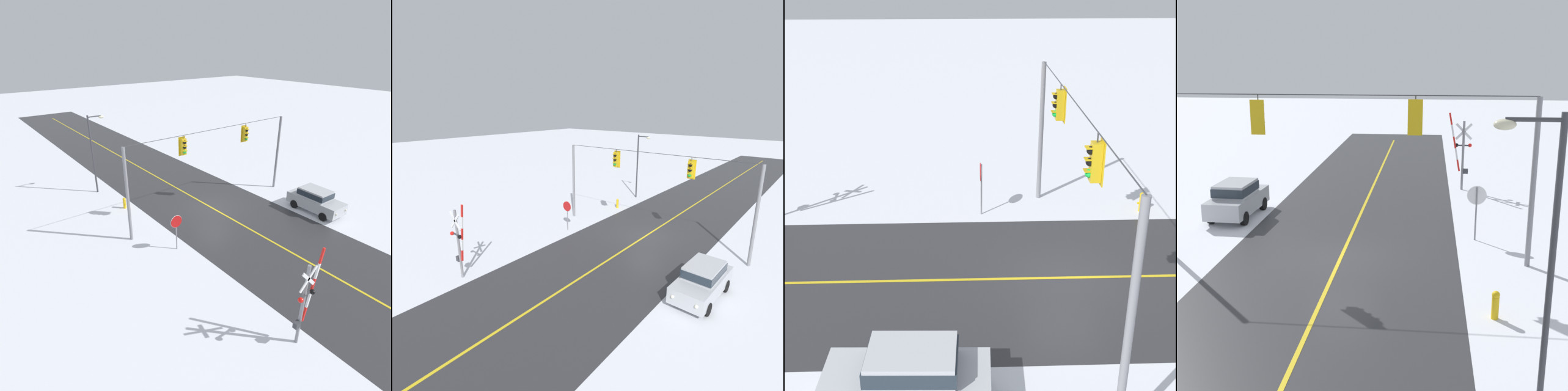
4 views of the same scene
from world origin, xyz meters
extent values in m
plane|color=white|center=(0.00, 0.00, 0.00)|extent=(160.00, 160.00, 0.00)
cube|color=#303033|center=(0.00, 6.00, 0.00)|extent=(9.00, 80.00, 0.01)
cube|color=gold|center=(0.00, 6.00, 0.01)|extent=(0.14, 72.00, 0.01)
cylinder|color=gray|center=(-7.00, 0.00, 3.10)|extent=(0.20, 0.20, 6.20)
cylinder|color=gray|center=(7.00, 0.00, 3.10)|extent=(0.20, 0.20, 6.20)
cylinder|color=#38383D|center=(0.00, 0.00, 6.20)|extent=(14.00, 0.04, 0.04)
cylinder|color=#38383D|center=(-2.76, 0.00, 6.10)|extent=(0.04, 0.04, 0.21)
cube|color=gold|center=(-2.76, 0.00, 5.45)|extent=(0.34, 0.28, 1.08)
cube|color=gold|center=(-2.76, 0.16, 5.45)|extent=(0.52, 0.03, 1.26)
sphere|color=black|center=(-2.76, -0.15, 5.77)|extent=(0.24, 0.24, 0.24)
cube|color=gold|center=(-2.76, -0.22, 5.85)|extent=(0.26, 0.16, 0.03)
sphere|color=black|center=(-2.76, -0.15, 5.45)|extent=(0.24, 0.24, 0.24)
cube|color=gold|center=(-2.76, -0.22, 5.53)|extent=(0.26, 0.16, 0.03)
sphere|color=green|center=(-2.76, -0.15, 5.13)|extent=(0.24, 0.24, 0.24)
cube|color=gold|center=(-2.76, -0.22, 5.21)|extent=(0.26, 0.16, 0.03)
cylinder|color=#38383D|center=(2.94, 0.00, 6.06)|extent=(0.04, 0.04, 0.27)
cube|color=gold|center=(2.94, 0.00, 5.39)|extent=(0.34, 0.28, 1.08)
cube|color=gold|center=(2.94, 0.16, 5.39)|extent=(0.52, 0.03, 1.26)
sphere|color=black|center=(2.94, -0.15, 5.71)|extent=(0.24, 0.24, 0.24)
cube|color=gold|center=(2.94, -0.22, 5.79)|extent=(0.26, 0.16, 0.03)
sphere|color=black|center=(2.94, -0.15, 5.39)|extent=(0.24, 0.24, 0.24)
cube|color=gold|center=(2.94, -0.22, 5.47)|extent=(0.26, 0.16, 0.03)
sphere|color=green|center=(2.94, -0.15, 5.07)|extent=(0.24, 0.24, 0.24)
cube|color=gold|center=(2.94, -0.22, 5.15)|extent=(0.26, 0.16, 0.03)
cylinder|color=gray|center=(-5.30, -2.70, 1.15)|extent=(0.07, 0.07, 2.30)
cylinder|color=#B71414|center=(-5.30, -2.74, 1.95)|extent=(0.76, 0.03, 0.76)
cylinder|color=white|center=(-5.30, -2.72, 1.95)|extent=(0.80, 0.01, 0.80)
cylinder|color=gray|center=(-5.22, -11.54, 2.00)|extent=(0.14, 0.14, 4.00)
cube|color=white|center=(-5.22, -11.59, 3.40)|extent=(0.98, 0.04, 0.98)
cube|color=white|center=(-5.22, -11.59, 3.40)|extent=(0.98, 0.04, 0.98)
cube|color=#38383D|center=(-5.22, -11.58, 2.60)|extent=(0.80, 0.06, 0.08)
sphere|color=red|center=(-5.60, -11.64, 2.60)|extent=(0.22, 0.22, 0.22)
sphere|color=black|center=(-4.84, -11.64, 2.60)|extent=(0.22, 0.22, 0.22)
cube|color=red|center=(-4.98, -11.54, 1.44)|extent=(0.23, 0.08, 0.69)
cube|color=white|center=(-4.85, -11.54, 2.11)|extent=(0.23, 0.08, 0.69)
cube|color=red|center=(-4.72, -11.54, 2.78)|extent=(0.23, 0.08, 0.69)
cube|color=white|center=(-4.59, -11.54, 3.45)|extent=(0.23, 0.08, 0.69)
cube|color=red|center=(-4.46, -11.54, 4.12)|extent=(0.23, 0.08, 0.69)
cube|color=#38383D|center=(-5.40, -11.54, 1.10)|extent=(0.28, 0.20, 0.28)
cube|color=#B7BABF|center=(5.86, -4.94, 0.72)|extent=(1.90, 4.16, 0.80)
cube|color=#B7BABF|center=(5.86, -4.79, 1.42)|extent=(1.57, 2.18, 0.64)
cube|color=#232D38|center=(5.86, -4.79, 1.42)|extent=(1.61, 2.26, 0.40)
sphere|color=#EFEACC|center=(6.36, -7.03, 0.77)|extent=(0.16, 0.16, 0.16)
sphere|color=#EFEACC|center=(5.21, -6.99, 0.77)|extent=(0.16, 0.16, 0.16)
cylinder|color=black|center=(6.61, -6.24, 0.32)|extent=(0.24, 0.65, 0.64)
cylinder|color=black|center=(5.01, -6.19, 0.32)|extent=(0.24, 0.65, 0.64)
cylinder|color=black|center=(6.70, -3.70, 0.32)|extent=(0.24, 0.65, 0.64)
cylinder|color=black|center=(5.10, -3.65, 0.32)|extent=(0.24, 0.65, 0.64)
cylinder|color=#38383D|center=(-5.80, 8.50, 3.25)|extent=(0.14, 0.14, 6.50)
cylinder|color=#38383D|center=(-5.25, 8.50, 6.35)|extent=(1.10, 0.09, 0.09)
ellipsoid|color=beige|center=(-4.70, 8.50, 6.25)|extent=(0.44, 0.28, 0.22)
cylinder|color=gold|center=(-5.34, 4.29, 0.35)|extent=(0.22, 0.22, 0.70)
sphere|color=gold|center=(-5.34, 4.29, 0.76)|extent=(0.24, 0.24, 0.24)
cylinder|color=gold|center=(-5.34, 4.15, 0.39)|extent=(0.09, 0.10, 0.09)
camera|label=1|loc=(-14.73, -16.83, 11.60)|focal=30.02mm
camera|label=2|loc=(10.06, -19.26, 9.31)|focal=28.66mm
camera|label=3|loc=(16.80, -3.55, 10.52)|focal=51.96mm
camera|label=4|loc=(-3.27, 18.77, 7.49)|focal=48.46mm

